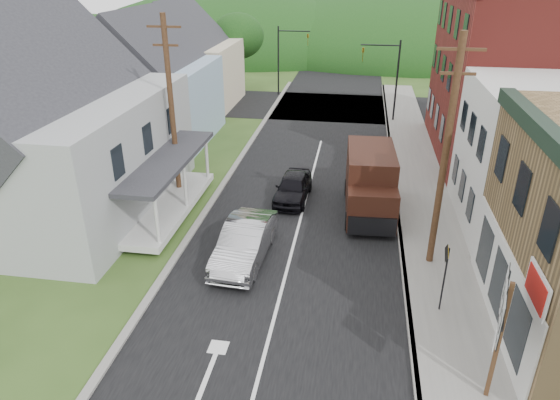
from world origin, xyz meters
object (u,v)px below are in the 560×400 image
at_px(delivery_van, 370,183).
at_px(dark_sedan, 293,187).
at_px(route_sign_cluster, 500,325).
at_px(silver_sedan, 245,242).
at_px(warning_sign, 445,268).

bearing_deg(delivery_van, dark_sedan, 164.78).
bearing_deg(route_sign_cluster, silver_sedan, 159.75).
distance_m(silver_sedan, warning_sign, 7.78).
relative_size(delivery_van, route_sign_cluster, 1.47).
bearing_deg(dark_sedan, silver_sedan, -98.58).
bearing_deg(silver_sedan, warning_sign, -14.14).
height_order(route_sign_cluster, warning_sign, route_sign_cluster).
distance_m(silver_sedan, dark_sedan, 6.07).
relative_size(dark_sedan, delivery_van, 0.72).
relative_size(route_sign_cluster, warning_sign, 1.43).
relative_size(silver_sedan, warning_sign, 1.86).
bearing_deg(silver_sedan, dark_sedan, 82.15).
height_order(silver_sedan, delivery_van, delivery_van).
distance_m(dark_sedan, warning_sign, 10.39).
distance_m(delivery_van, route_sign_cluster, 11.58).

